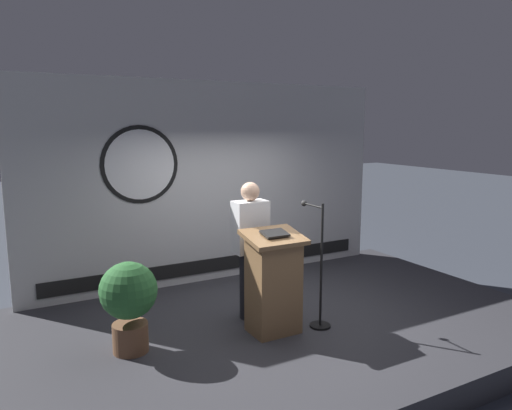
% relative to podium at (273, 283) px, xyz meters
% --- Properties ---
extents(ground_plane, '(40.00, 40.00, 0.00)m').
position_rel_podium_xyz_m(ground_plane, '(0.23, 0.22, -0.87)').
color(ground_plane, '#383D47').
extents(stage_platform, '(6.40, 4.00, 0.30)m').
position_rel_podium_xyz_m(stage_platform, '(0.23, 0.22, -0.72)').
color(stage_platform, '#333338').
rests_on(stage_platform, ground).
extents(banner_display, '(5.53, 0.12, 2.90)m').
position_rel_podium_xyz_m(banner_display, '(0.21, 2.07, 0.87)').
color(banner_display, silver).
rests_on(banner_display, stage_platform).
extents(podium, '(0.64, 0.50, 1.16)m').
position_rel_podium_xyz_m(podium, '(0.00, 0.00, 0.00)').
color(podium, olive).
rests_on(podium, stage_platform).
extents(speaker_person, '(0.40, 0.26, 1.64)m').
position_rel_podium_xyz_m(speaker_person, '(-0.03, 0.48, 0.27)').
color(speaker_person, black).
rests_on(speaker_person, stage_platform).
extents(microphone_stand, '(0.24, 0.52, 1.43)m').
position_rel_podium_xyz_m(microphone_stand, '(0.54, -0.10, -0.07)').
color(microphone_stand, black).
rests_on(microphone_stand, stage_platform).
extents(potted_plant, '(0.58, 0.58, 0.94)m').
position_rel_podium_xyz_m(potted_plant, '(-1.52, 0.29, -0.00)').
color(potted_plant, brown).
rests_on(potted_plant, stage_platform).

